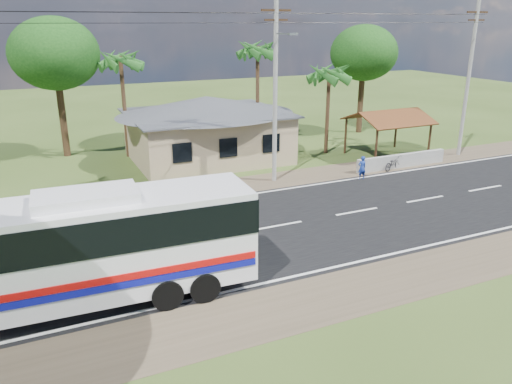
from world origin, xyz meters
TOP-DOWN VIEW (x-y plane):
  - ground at (0.00, 0.00)m, footprint 120.00×120.00m
  - road at (0.00, 0.00)m, footprint 120.00×16.00m
  - house at (1.00, 13.00)m, footprint 12.40×10.00m
  - waiting_shed at (13.00, 8.50)m, footprint 5.20×4.48m
  - concrete_barrier at (12.00, 5.60)m, footprint 7.00×0.30m
  - utility_poles at (2.67, 6.49)m, footprint 32.80×2.22m
  - palm_near at (9.50, 11.00)m, footprint 2.80×2.80m
  - palm_mid at (6.00, 15.50)m, footprint 2.80×2.80m
  - palm_far at (-4.00, 16.00)m, footprint 2.80×2.80m
  - tree_behind_house at (-8.00, 18.00)m, footprint 6.00×6.00m
  - tree_behind_shed at (16.00, 16.00)m, footprint 5.60×5.60m
  - coach_bus at (-9.86, -3.46)m, footprint 13.23×3.37m
  - motorcycle at (11.08, 5.34)m, footprint 1.86×1.20m
  - person at (8.01, 4.50)m, footprint 0.56×0.39m

SIDE VIEW (x-z plane):
  - ground at x=0.00m, z-range 0.00..0.00m
  - road at x=0.00m, z-range -0.01..0.02m
  - concrete_barrier at x=12.00m, z-range 0.00..0.90m
  - motorcycle at x=11.08m, z-range 0.00..0.92m
  - person at x=8.01m, z-range 0.00..1.47m
  - coach_bus at x=-9.86m, z-range 0.29..4.37m
  - house at x=1.00m, z-range 0.14..5.14m
  - waiting_shed at x=13.00m, z-range 1.05..4.40m
  - palm_near at x=9.50m, z-range 2.36..9.06m
  - utility_poles at x=2.67m, z-range 0.27..11.27m
  - palm_far at x=-4.00m, z-range 2.83..10.53m
  - tree_behind_shed at x=16.00m, z-range 2.17..11.19m
  - tree_behind_house at x=-8.00m, z-range 2.31..11.92m
  - palm_mid at x=6.00m, z-range 3.06..11.26m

